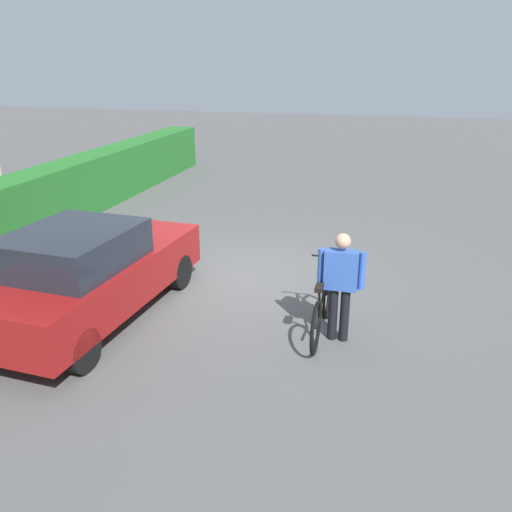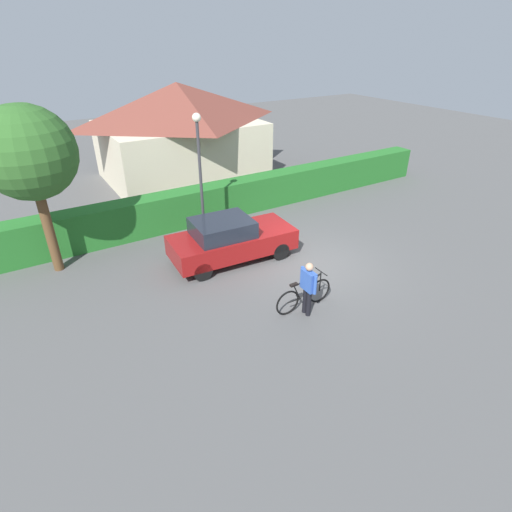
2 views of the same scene
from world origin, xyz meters
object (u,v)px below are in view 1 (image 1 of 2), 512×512
object	(u,v)px
fire_hydrant	(5,281)
person_rider	(341,280)
bicycle	(322,308)
parked_car_near	(88,272)

from	to	relation	value
fire_hydrant	person_rider	bearing A→B (deg)	-87.51
bicycle	person_rider	bearing A→B (deg)	-110.81
parked_car_near	fire_hydrant	distance (m)	1.61
person_rider	fire_hydrant	xyz separation A→B (m)	(-0.23, 5.26, -0.49)
bicycle	person_rider	world-z (taller)	person_rider
parked_car_near	fire_hydrant	xyz separation A→B (m)	(0.07, 1.57, -0.34)
parked_car_near	fire_hydrant	size ratio (longest dim) A/B	5.13
person_rider	fire_hydrant	distance (m)	5.29
bicycle	fire_hydrant	xyz separation A→B (m)	(-0.32, 5.01, 0.01)
parked_car_near	person_rider	bearing A→B (deg)	-85.32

